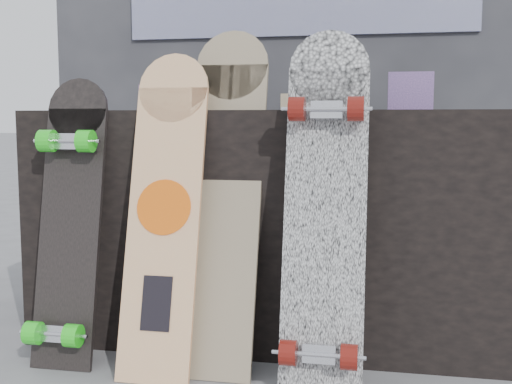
% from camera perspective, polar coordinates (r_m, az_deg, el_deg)
% --- Properties ---
extents(vendor_table, '(1.60, 0.60, 0.80)m').
position_cam_1_polar(vendor_table, '(2.30, 1.19, -2.80)').
color(vendor_table, black).
rests_on(vendor_table, ground).
extents(booth, '(2.40, 0.22, 2.20)m').
position_cam_1_polar(booth, '(3.13, 4.00, 12.55)').
color(booth, '#2F2F33').
rests_on(booth, ground).
extents(merch_box_purple, '(0.18, 0.12, 0.10)m').
position_cam_1_polar(merch_box_purple, '(2.51, -7.94, 8.23)').
color(merch_box_purple, '#3B3164').
rests_on(merch_box_purple, vendor_table).
extents(merch_box_small, '(0.14, 0.14, 0.12)m').
position_cam_1_polar(merch_box_small, '(2.17, 13.53, 8.65)').
color(merch_box_small, '#3B3164').
rests_on(merch_box_small, vendor_table).
extents(merch_box_flat, '(0.22, 0.10, 0.06)m').
position_cam_1_polar(merch_box_flat, '(2.29, 5.14, 7.93)').
color(merch_box_flat, '#D1B78C').
rests_on(merch_box_flat, vendor_table).
extents(longboard_geisha, '(0.23, 0.29, 0.98)m').
position_cam_1_polar(longboard_geisha, '(1.98, -8.09, -0.98)').
color(longboard_geisha, beige).
rests_on(longboard_geisha, ground).
extents(longboard_celtic, '(0.24, 0.34, 1.06)m').
position_cam_1_polar(longboard_celtic, '(2.01, -2.83, 0.54)').
color(longboard_celtic, beige).
rests_on(longboard_celtic, ground).
extents(longboard_cascadia, '(0.23, 0.30, 1.03)m').
position_cam_1_polar(longboard_cascadia, '(1.82, 6.14, -1.12)').
color(longboard_cascadia, white).
rests_on(longboard_cascadia, ground).
extents(skateboard_dark, '(0.20, 0.27, 0.90)m').
position_cam_1_polar(skateboard_dark, '(2.10, -16.34, -2.24)').
color(skateboard_dark, black).
rests_on(skateboard_dark, ground).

